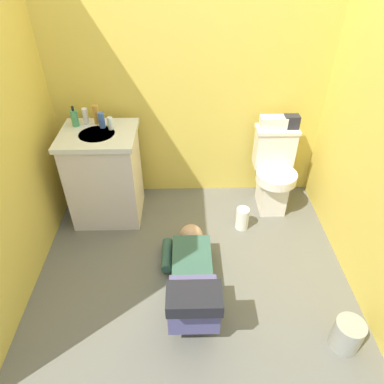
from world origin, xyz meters
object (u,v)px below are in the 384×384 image
at_px(vanity_cabinet, 105,175).
at_px(trash_can, 347,335).
at_px(toilet, 274,171).
at_px(bottle_clear, 110,123).
at_px(bottle_amber, 96,115).
at_px(bottle_white, 86,116).
at_px(person_plumber, 192,280).
at_px(tissue_box, 273,122).
at_px(bottle_blue, 102,120).
at_px(faucet, 99,119).
at_px(soap_dispenser, 75,118).
at_px(paper_towel_roll, 242,218).
at_px(toiletry_bag, 291,122).

distance_m(vanity_cabinet, trash_can, 2.14).
height_order(toilet, bottle_clear, bottle_clear).
height_order(bottle_amber, bottle_clear, bottle_amber).
xyz_separation_m(bottle_white, bottle_amber, (0.09, 0.01, 0.01)).
height_order(person_plumber, tissue_box, tissue_box).
bearing_deg(trash_can, tissue_box, 99.05).
xyz_separation_m(bottle_white, bottle_blue, (0.14, -0.06, -0.01)).
relative_size(faucet, tissue_box, 0.45).
bearing_deg(bottle_amber, faucet, -35.94).
bearing_deg(bottle_clear, vanity_cabinet, -150.87).
distance_m(bottle_blue, trash_can, 2.29).
distance_m(vanity_cabinet, tissue_box, 1.49).
relative_size(toilet, tissue_box, 3.41).
distance_m(person_plumber, soap_dispenser, 1.56).
bearing_deg(trash_can, bottle_clear, 138.73).
xyz_separation_m(toilet, bottle_clear, (-1.37, -0.04, 0.50)).
bearing_deg(paper_towel_roll, vanity_cabinet, 169.19).
bearing_deg(toilet, vanity_cabinet, -176.24).
height_order(bottle_white, trash_can, bottle_white).
relative_size(toiletry_bag, bottle_amber, 0.79).
bearing_deg(bottle_clear, bottle_amber, 140.85).
bearing_deg(bottle_clear, person_plumber, -58.00).
height_order(soap_dispenser, bottle_blue, soap_dispenser).
bearing_deg(vanity_cabinet, trash_can, -38.33).
height_order(vanity_cabinet, bottle_amber, bottle_amber).
bearing_deg(bottle_blue, soap_dispenser, 172.07).
height_order(soap_dispenser, bottle_white, soap_dispenser).
bearing_deg(bottle_clear, faucet, 140.12).
xyz_separation_m(soap_dispenser, bottle_blue, (0.22, -0.03, -0.01)).
distance_m(toilet, bottle_clear, 1.46).
bearing_deg(paper_towel_roll, person_plumber, -122.51).
relative_size(faucet, bottle_clear, 1.00).
xyz_separation_m(faucet, bottle_amber, (-0.02, 0.02, 0.03)).
relative_size(vanity_cabinet, trash_can, 3.72).
bearing_deg(toiletry_bag, vanity_cabinet, -173.22).
bearing_deg(bottle_amber, toiletry_bag, 1.04).
height_order(person_plumber, bottle_white, bottle_white).
relative_size(tissue_box, bottle_amber, 1.41).
bearing_deg(soap_dispenser, bottle_amber, 12.77).
bearing_deg(toilet, soap_dispenser, 179.17).
relative_size(toiletry_bag, soap_dispenser, 0.75).
xyz_separation_m(toilet, soap_dispenser, (-1.66, 0.02, 0.52)).
bearing_deg(bottle_amber, person_plumber, -55.73).
bearing_deg(bottle_amber, tissue_box, 1.15).
relative_size(toilet, faucet, 7.50).
bearing_deg(faucet, paper_towel_roll, -17.28).
height_order(person_plumber, paper_towel_roll, person_plumber).
distance_m(bottle_blue, bottle_clear, 0.08).
xyz_separation_m(tissue_box, trash_can, (0.24, -1.50, -0.69)).
height_order(bottle_blue, bottle_clear, bottle_blue).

